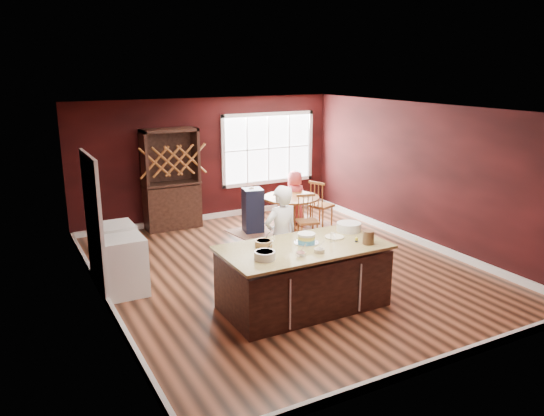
# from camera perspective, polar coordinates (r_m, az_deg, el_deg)

# --- Properties ---
(room_shell) EXTENTS (7.00, 7.00, 7.00)m
(room_shell) POSITION_cam_1_polar(r_m,az_deg,el_deg) (8.71, 1.52, 1.70)
(room_shell) COLOR brown
(room_shell) RESTS_ON ground
(window) EXTENTS (2.36, 0.10, 1.66)m
(window) POSITION_cam_1_polar(r_m,az_deg,el_deg) (12.37, -0.41, 6.42)
(window) COLOR white
(window) RESTS_ON room_shell
(doorway) EXTENTS (0.08, 1.26, 2.13)m
(doorway) POSITION_cam_1_polar(r_m,az_deg,el_deg) (8.38, -18.59, -1.93)
(doorway) COLOR white
(doorway) RESTS_ON room_shell
(kitchen_island) EXTENTS (2.35, 1.23, 0.92)m
(kitchen_island) POSITION_cam_1_polar(r_m,az_deg,el_deg) (7.62, 3.37, -7.52)
(kitchen_island) COLOR black
(kitchen_island) RESTS_ON ground
(dining_table) EXTENTS (1.16, 1.16, 0.75)m
(dining_table) POSITION_cam_1_polar(r_m,az_deg,el_deg) (10.98, 2.08, 0.15)
(dining_table) COLOR brown
(dining_table) RESTS_ON ground
(baker) EXTENTS (0.63, 0.45, 1.63)m
(baker) POSITION_cam_1_polar(r_m,az_deg,el_deg) (8.16, 0.97, -3.14)
(baker) COLOR white
(baker) RESTS_ON ground
(layer_cake) EXTENTS (0.36, 0.36, 0.14)m
(layer_cake) POSITION_cam_1_polar(r_m,az_deg,el_deg) (7.55, 3.73, -3.27)
(layer_cake) COLOR white
(layer_cake) RESTS_ON kitchen_island
(bowl_blue) EXTENTS (0.28, 0.28, 0.11)m
(bowl_blue) POSITION_cam_1_polar(r_m,az_deg,el_deg) (6.92, -0.78, -5.11)
(bowl_blue) COLOR white
(bowl_blue) RESTS_ON kitchen_island
(bowl_yellow) EXTENTS (0.24, 0.24, 0.09)m
(bowl_yellow) POSITION_cam_1_polar(r_m,az_deg,el_deg) (7.40, -0.91, -3.84)
(bowl_yellow) COLOR olive
(bowl_yellow) RESTS_ON kitchen_island
(bowl_pink) EXTENTS (0.14, 0.14, 0.05)m
(bowl_pink) POSITION_cam_1_polar(r_m,az_deg,el_deg) (7.06, 3.11, -4.97)
(bowl_pink) COLOR silver
(bowl_pink) RESTS_ON kitchen_island
(bowl_olive) EXTENTS (0.15, 0.15, 0.05)m
(bowl_olive) POSITION_cam_1_polar(r_m,az_deg,el_deg) (7.20, 5.10, -4.59)
(bowl_olive) COLOR beige
(bowl_olive) RESTS_ON kitchen_island
(drinking_glass) EXTENTS (0.07, 0.07, 0.14)m
(drinking_glass) POSITION_cam_1_polar(r_m,az_deg,el_deg) (7.61, 6.55, -3.18)
(drinking_glass) COLOR silver
(drinking_glass) RESTS_ON kitchen_island
(dinner_plate) EXTENTS (0.28, 0.28, 0.02)m
(dinner_plate) POSITION_cam_1_polar(r_m,az_deg,el_deg) (7.84, 6.73, -3.11)
(dinner_plate) COLOR #F9EBA4
(dinner_plate) RESTS_ON kitchen_island
(white_tub) EXTENTS (0.37, 0.37, 0.13)m
(white_tub) POSITION_cam_1_polar(r_m,az_deg,el_deg) (8.17, 8.26, -2.02)
(white_tub) COLOR silver
(white_tub) RESTS_ON kitchen_island
(stoneware_crock) EXTENTS (0.16, 0.16, 0.19)m
(stoneware_crock) POSITION_cam_1_polar(r_m,az_deg,el_deg) (7.61, 10.33, -3.13)
(stoneware_crock) COLOR #482A1D
(stoneware_crock) RESTS_ON kitchen_island
(toy_figurine) EXTENTS (0.05, 0.05, 0.08)m
(toy_figurine) POSITION_cam_1_polar(r_m,az_deg,el_deg) (7.68, 9.07, -3.38)
(toy_figurine) COLOR yellow
(toy_figurine) RESTS_ON kitchen_island
(rug) EXTENTS (2.44, 2.02, 0.01)m
(rug) POSITION_cam_1_polar(r_m,az_deg,el_deg) (11.13, 2.05, -2.48)
(rug) COLOR brown
(rug) RESTS_ON ground
(chair_east) EXTENTS (0.53, 0.54, 1.02)m
(chair_east) POSITION_cam_1_polar(r_m,az_deg,el_deg) (11.39, 5.34, 0.52)
(chair_east) COLOR brown
(chair_east) RESTS_ON ground
(chair_south) EXTENTS (0.49, 0.48, 0.95)m
(chair_south) POSITION_cam_1_polar(r_m,az_deg,el_deg) (10.33, 3.86, -1.20)
(chair_south) COLOR #935B24
(chair_south) RESTS_ON ground
(chair_north) EXTENTS (0.51, 0.50, 0.97)m
(chair_north) POSITION_cam_1_polar(r_m,az_deg,el_deg) (11.80, 1.80, 0.96)
(chair_north) COLOR olive
(chair_north) RESTS_ON ground
(seated_woman) EXTENTS (0.61, 0.42, 1.18)m
(seated_woman) POSITION_cam_1_polar(r_m,az_deg,el_deg) (11.49, 2.46, 1.12)
(seated_woman) COLOR #D0464D
(seated_woman) RESTS_ON ground
(high_chair) EXTENTS (0.45, 0.45, 0.96)m
(high_chair) POSITION_cam_1_polar(r_m,az_deg,el_deg) (10.98, -2.07, -0.15)
(high_chair) COLOR #1B2341
(high_chair) RESTS_ON ground
(toddler) EXTENTS (0.18, 0.14, 0.26)m
(toddler) POSITION_cam_1_polar(r_m,az_deg,el_deg) (10.87, -2.26, 1.49)
(toddler) COLOR #8CA5BF
(toddler) RESTS_ON high_chair
(table_plate) EXTENTS (0.22, 0.22, 0.02)m
(table_plate) POSITION_cam_1_polar(r_m,az_deg,el_deg) (10.96, 3.59, 1.30)
(table_plate) COLOR beige
(table_plate) RESTS_ON dining_table
(table_cup) EXTENTS (0.14, 0.14, 0.09)m
(table_cup) POSITION_cam_1_polar(r_m,az_deg,el_deg) (10.93, 0.76, 1.50)
(table_cup) COLOR white
(table_cup) RESTS_ON dining_table
(hutch) EXTENTS (1.15, 0.48, 2.12)m
(hutch) POSITION_cam_1_polar(r_m,az_deg,el_deg) (11.30, -10.79, 3.05)
(hutch) COLOR black
(hutch) RESTS_ON ground
(washer) EXTENTS (0.62, 0.60, 0.90)m
(washer) POSITION_cam_1_polar(r_m,az_deg,el_deg) (8.32, -15.63, -6.02)
(washer) COLOR silver
(washer) RESTS_ON ground
(dryer) EXTENTS (0.64, 0.62, 0.93)m
(dryer) POSITION_cam_1_polar(r_m,az_deg,el_deg) (8.90, -16.57, -4.58)
(dryer) COLOR white
(dryer) RESTS_ON ground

